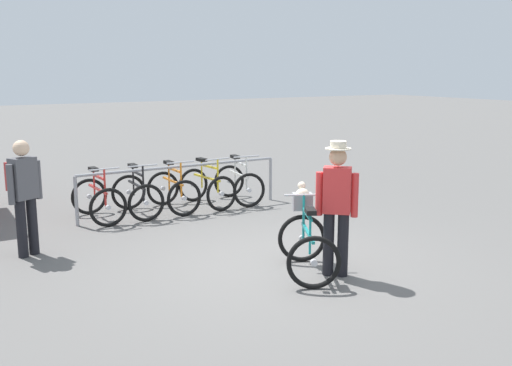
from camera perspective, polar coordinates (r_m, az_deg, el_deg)
ground_plane at (r=8.00m, az=2.00°, el=-7.84°), size 80.00×80.00×0.00m
bike_rack_rail at (r=10.76m, az=-7.24°, el=0.76°), size 3.91×0.11×0.88m
racked_bike_red at (r=10.48m, az=-15.13°, el=-1.58°), size 0.71×1.11×0.97m
racked_bike_black at (r=10.69m, az=-11.54°, el=-1.18°), size 0.69×1.10×0.97m
racked_bike_orange at (r=10.94m, az=-8.09°, el=-0.79°), size 0.66×1.09×0.97m
racked_bike_yellow at (r=11.22m, az=-4.81°, el=-0.42°), size 0.77×1.16×0.97m
racked_bike_white at (r=11.55m, az=-1.70°, el=-0.06°), size 0.77×1.17×0.97m
featured_bicycle at (r=7.58m, az=4.93°, el=-5.10°), size 1.08×1.26×1.09m
person_with_featured_bike at (r=7.36m, az=7.88°, el=-1.94°), size 0.41×0.40×1.72m
pedestrian_with_backpack at (r=8.71m, az=-21.75°, el=-0.67°), size 0.48×0.43×1.64m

